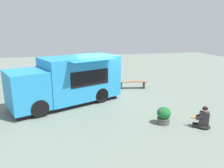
# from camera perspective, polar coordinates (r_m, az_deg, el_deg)

# --- Properties ---
(ground_plane) EXTENTS (40.00, 40.00, 0.00)m
(ground_plane) POSITION_cam_1_polar(r_m,az_deg,el_deg) (11.60, -2.35, -3.69)
(ground_plane) COLOR slate
(food_truck) EXTENTS (5.70, 3.90, 2.32)m
(food_truck) POSITION_cam_1_polar(r_m,az_deg,el_deg) (10.67, -11.76, 0.62)
(food_truck) COLOR #288ECC
(food_truck) RESTS_ON ground_plane
(person_customer) EXTENTS (0.76, 0.67, 0.86)m
(person_customer) POSITION_cam_1_polar(r_m,az_deg,el_deg) (8.74, 23.44, -8.86)
(person_customer) COLOR black
(person_customer) RESTS_ON ground_plane
(planter_flowering_near) EXTENTS (0.54, 0.54, 0.69)m
(planter_flowering_near) POSITION_cam_1_polar(r_m,az_deg,el_deg) (8.60, 13.85, -8.25)
(planter_flowering_near) COLOR #55534E
(planter_flowering_near) RESTS_ON ground_plane
(planter_flowering_far) EXTENTS (0.45, 0.45, 0.72)m
(planter_flowering_far) POSITION_cam_1_polar(r_m,az_deg,el_deg) (15.50, -6.54, 2.28)
(planter_flowering_far) COLOR beige
(planter_flowering_far) RESTS_ON ground_plane
(plaza_bench) EXTENTS (1.85, 0.71, 0.50)m
(plaza_bench) POSITION_cam_1_polar(r_m,az_deg,el_deg) (13.31, 5.59, 0.34)
(plaza_bench) COLOR #90694E
(plaza_bench) RESTS_ON ground_plane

